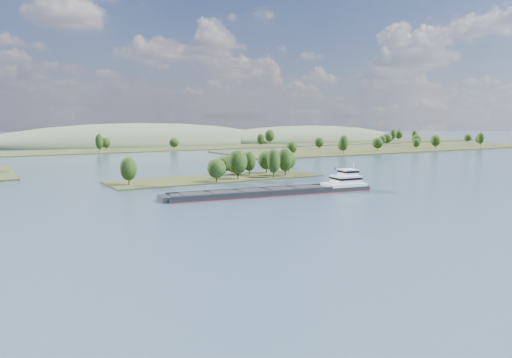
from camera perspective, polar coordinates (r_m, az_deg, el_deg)
ground at (r=180.20m, az=3.82°, el=-2.08°), size 1800.00×1800.00×0.00m
tree_island at (r=233.44m, az=-2.69°, el=1.13°), size 100.00×32.74×14.70m
right_bank at (r=465.80m, az=15.30°, el=3.47°), size 320.00×90.00×15.77m
back_shoreline at (r=442.18m, az=-15.61°, el=3.25°), size 900.00×60.00×16.20m
hill_east at (r=614.40m, az=5.87°, el=4.42°), size 260.00×140.00×36.00m
hill_west at (r=551.98m, az=-13.19°, el=3.97°), size 320.00×160.00×44.00m
cargo_barge at (r=187.97m, az=3.26°, el=-1.26°), size 82.92×20.15×11.13m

